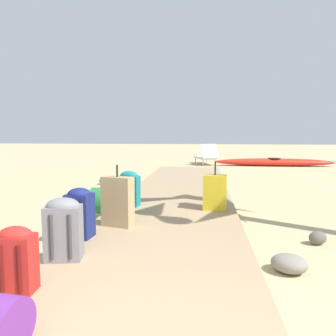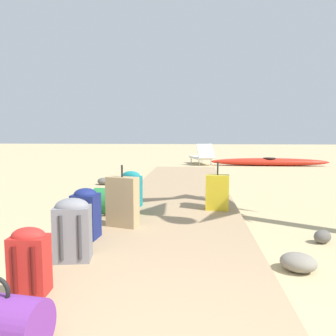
# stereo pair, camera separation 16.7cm
# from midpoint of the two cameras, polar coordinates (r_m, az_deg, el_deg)

# --- Properties ---
(ground_plane) EXTENTS (60.00, 60.00, 0.00)m
(ground_plane) POSITION_cam_midpoint_polar(r_m,az_deg,el_deg) (5.21, 1.52, -7.92)
(ground_plane) COLOR tan
(boardwalk) EXTENTS (1.96, 10.65, 0.08)m
(boardwalk) POSITION_cam_midpoint_polar(r_m,az_deg,el_deg) (6.24, 2.28, -5.20)
(boardwalk) COLOR tan
(boardwalk) RESTS_ON ground
(duffel_bag_green) EXTENTS (0.59, 0.41, 0.49)m
(duffel_bag_green) POSITION_cam_midpoint_polar(r_m,az_deg,el_deg) (4.96, -8.62, -5.51)
(duffel_bag_green) COLOR #237538
(duffel_bag_green) RESTS_ON boardwalk
(backpack_red) EXTENTS (0.27, 0.21, 0.50)m
(backpack_red) POSITION_cam_midpoint_polar(r_m,az_deg,el_deg) (2.77, -22.62, -13.83)
(backpack_red) COLOR red
(backpack_red) RESTS_ON boardwalk
(backpack_grey) EXTENTS (0.36, 0.29, 0.58)m
(backpack_grey) POSITION_cam_midpoint_polar(r_m,az_deg,el_deg) (3.30, -15.82, -9.56)
(backpack_grey) COLOR slate
(backpack_grey) RESTS_ON boardwalk
(backpack_navy) EXTENTS (0.29, 0.29, 0.56)m
(backpack_navy) POSITION_cam_midpoint_polar(r_m,az_deg,el_deg) (3.92, -13.50, -7.16)
(backpack_navy) COLOR navy
(backpack_navy) RESTS_ON boardwalk
(backpack_teal) EXTENTS (0.35, 0.25, 0.57)m
(backpack_teal) POSITION_cam_midpoint_polar(r_m,az_deg,el_deg) (5.43, -5.69, -3.32)
(backpack_teal) COLOR #197A7F
(backpack_teal) RESTS_ON boardwalk
(suitcase_tan) EXTENTS (0.43, 0.27, 0.78)m
(suitcase_tan) POSITION_cam_midpoint_polar(r_m,az_deg,el_deg) (4.29, -7.39, -5.63)
(suitcase_tan) COLOR tan
(suitcase_tan) RESTS_ON boardwalk
(suitcase_yellow) EXTENTS (0.36, 0.24, 0.74)m
(suitcase_yellow) POSITION_cam_midpoint_polar(r_m,az_deg,el_deg) (5.20, 8.83, -4.10)
(suitcase_yellow) COLOR gold
(suitcase_yellow) RESTS_ON boardwalk
(lounge_chair) EXTENTS (0.99, 1.63, 0.81)m
(lounge_chair) POSITION_cam_midpoint_polar(r_m,az_deg,el_deg) (13.21, 6.82, 2.01)
(lounge_chair) COLOR white
(lounge_chair) RESTS_ON ground
(kayak) EXTENTS (4.36, 0.63, 0.30)m
(kayak) POSITION_cam_midpoint_polar(r_m,az_deg,el_deg) (13.18, 17.78, 0.95)
(kayak) COLOR red
(kayak) RESTS_ON ground
(rock_left_near) EXTENTS (0.39, 0.38, 0.17)m
(rock_left_near) POSITION_cam_midpoint_polar(r_m,az_deg,el_deg) (8.29, -10.03, -2.17)
(rock_left_near) COLOR #5B5651
(rock_left_near) RESTS_ON ground
(rock_right_mid) EXTENTS (0.43, 0.41, 0.17)m
(rock_right_mid) POSITION_cam_midpoint_polar(r_m,az_deg,el_deg) (3.38, 21.15, -14.80)
(rock_right_mid) COLOR gray
(rock_right_mid) RESTS_ON ground
(rock_right_near) EXTENTS (0.25, 0.22, 0.16)m
(rock_right_near) POSITION_cam_midpoint_polar(r_m,az_deg,el_deg) (4.26, 24.98, -10.64)
(rock_right_near) COLOR #5B5651
(rock_right_near) RESTS_ON ground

